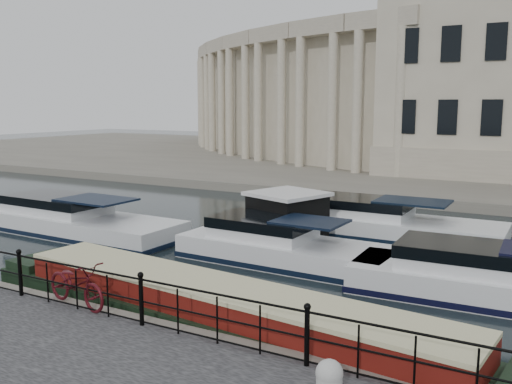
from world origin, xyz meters
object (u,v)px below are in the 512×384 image
mooring_bollard (329,381)px  harbour_hut (287,222)px  bicycle (76,284)px  narrowboat (220,319)px

mooring_bollard → harbour_hut: 12.30m
bicycle → narrowboat: bicycle is taller
narrowboat → harbour_hut: 8.53m
mooring_bollard → bicycle: bearing=171.2°
narrowboat → harbour_hut: harbour_hut is taller
bicycle → narrowboat: 3.59m
bicycle → mooring_bollard: (6.99, -1.09, -0.24)m
narrowboat → harbour_hut: (-2.31, 8.19, 0.59)m
harbour_hut → bicycle: bearing=-76.9°
mooring_bollard → harbour_hut: (-6.09, 10.69, 0.08)m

